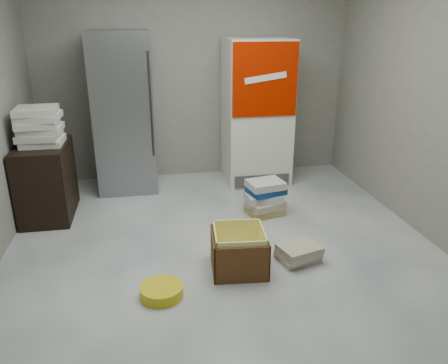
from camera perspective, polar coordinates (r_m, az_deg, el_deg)
ground at (r=3.86m, az=0.82°, el=-11.06°), size 5.00×5.00×0.00m
room_shell at (r=3.29m, az=0.98°, el=16.60°), size 4.04×5.04×2.82m
steel_fridge at (r=5.47m, az=-12.91°, el=8.78°), size 0.70×0.72×1.90m
coke_cooler at (r=5.64m, az=4.31°, el=9.11°), size 0.80×0.73×1.80m
wood_shelf at (r=5.02m, az=-22.17°, el=0.15°), size 0.50×0.80×0.80m
supply_box_stack at (r=4.85m, az=-22.98°, el=6.73°), size 0.44×0.43×0.39m
phonebook_stack_main at (r=4.79m, az=5.35°, el=-2.02°), size 0.45×0.42×0.38m
phonebook_stack_side at (r=3.97m, az=9.71°, el=-9.12°), size 0.42×0.38×0.16m
cardboard_box at (r=3.77m, az=1.96°, el=-9.27°), size 0.50×0.50×0.37m
bucket_lid at (r=3.52m, az=-8.15°, el=-13.91°), size 0.41×0.41×0.09m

